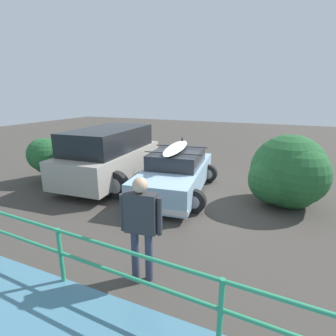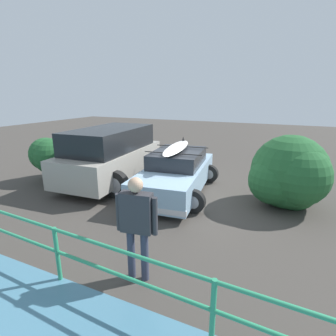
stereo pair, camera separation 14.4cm
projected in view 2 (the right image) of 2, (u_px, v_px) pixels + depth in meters
name	position (u px, v px, depth m)	size (l,w,h in m)	color
ground_plane	(182.00, 195.00, 8.08)	(44.00, 44.00, 0.02)	#423D38
sedan_car	(176.00, 173.00, 8.17)	(2.61, 4.31, 1.58)	#8CADC6
suv_car	(111.00, 155.00, 9.08)	(2.94, 4.52, 1.89)	#9E998E
person_bystander	(137.00, 220.00, 4.15)	(0.69, 0.28, 1.79)	#33384C
railing_fence	(56.00, 244.00, 4.23)	(10.61, 0.54, 0.96)	#2D9366
bush_near_left	(290.00, 176.00, 7.01)	(2.03, 2.10, 2.04)	#4C3828
bush_near_right	(53.00, 157.00, 9.33)	(1.50, 1.67, 1.54)	#4C3828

